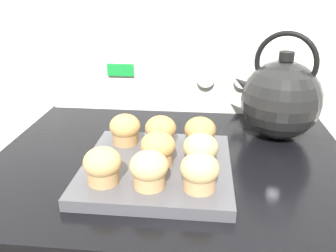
% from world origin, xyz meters
% --- Properties ---
extents(wall_back, '(8.00, 0.05, 2.40)m').
position_xyz_m(wall_back, '(0.00, 0.67, 1.20)').
color(wall_back, silver).
rests_on(wall_back, ground_plane).
extents(control_panel, '(0.74, 0.07, 0.20)m').
position_xyz_m(control_panel, '(0.00, 0.62, 1.03)').
color(control_panel, white).
rests_on(control_panel, stove_range).
extents(muffin_pan, '(0.28, 0.28, 0.02)m').
position_xyz_m(muffin_pan, '(-0.02, 0.24, 0.94)').
color(muffin_pan, '#4C4C51').
rests_on(muffin_pan, stove_range).
extents(muffin_r0_c0, '(0.07, 0.07, 0.06)m').
position_xyz_m(muffin_r0_c0, '(-0.11, 0.16, 0.98)').
color(muffin_r0_c0, tan).
rests_on(muffin_r0_c0, muffin_pan).
extents(muffin_r0_c1, '(0.07, 0.07, 0.06)m').
position_xyz_m(muffin_r0_c1, '(-0.02, 0.16, 0.98)').
color(muffin_r0_c1, tan).
rests_on(muffin_r0_c1, muffin_pan).
extents(muffin_r0_c2, '(0.07, 0.07, 0.06)m').
position_xyz_m(muffin_r0_c2, '(0.06, 0.16, 0.98)').
color(muffin_r0_c2, tan).
rests_on(muffin_r0_c2, muffin_pan).
extents(muffin_r1_c1, '(0.07, 0.07, 0.06)m').
position_xyz_m(muffin_r1_c1, '(-0.02, 0.24, 0.98)').
color(muffin_r1_c1, tan).
rests_on(muffin_r1_c1, muffin_pan).
extents(muffin_r1_c2, '(0.07, 0.07, 0.06)m').
position_xyz_m(muffin_r1_c2, '(0.06, 0.24, 0.98)').
color(muffin_r1_c2, '#A37A4C').
rests_on(muffin_r1_c2, muffin_pan).
extents(muffin_r2_c0, '(0.07, 0.07, 0.06)m').
position_xyz_m(muffin_r2_c0, '(-0.10, 0.32, 0.98)').
color(muffin_r2_c0, '#A37A4C').
rests_on(muffin_r2_c0, muffin_pan).
extents(muffin_r2_c1, '(0.07, 0.07, 0.06)m').
position_xyz_m(muffin_r2_c1, '(-0.02, 0.32, 0.98)').
color(muffin_r2_c1, tan).
rests_on(muffin_r2_c1, muffin_pan).
extents(muffin_r2_c2, '(0.07, 0.07, 0.06)m').
position_xyz_m(muffin_r2_c2, '(0.06, 0.32, 0.98)').
color(muffin_r2_c2, tan).
rests_on(muffin_r2_c2, muffin_pan).
extents(tea_kettle, '(0.21, 0.18, 0.25)m').
position_xyz_m(tea_kettle, '(0.24, 0.44, 1.02)').
color(tea_kettle, black).
rests_on(tea_kettle, stove_range).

